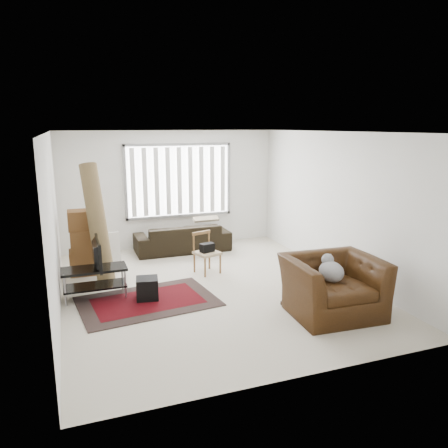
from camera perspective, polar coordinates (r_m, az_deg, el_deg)
The scene contains 11 objects.
room at distance 7.83m, azimuth -2.67°, elevation 5.07°, with size 6.00×6.02×2.71m.
persian_rug at distance 7.31m, azimuth -9.93°, elevation -9.91°, with size 2.30×1.68×0.02m.
tv_stand at distance 7.54m, azimuth -16.56°, elevation -6.57°, with size 1.04×0.47×0.52m.
tv at distance 7.43m, azimuth -16.75°, elevation -3.74°, with size 0.84×0.11×0.48m, color black.
subwoofer at distance 7.35m, azimuth -9.99°, elevation -8.26°, with size 0.35×0.35×0.35m, color black.
moving_boxes at distance 8.78m, azimuth -18.03°, elevation -2.58°, with size 0.51×0.47×1.24m.
white_flatpack at distance 8.84m, azimuth -15.35°, elevation -3.62°, with size 0.60×0.09×0.76m, color silver.
rolled_rug at distance 8.28m, azimuth -16.23°, elevation 0.22°, with size 0.32×0.32×2.16m, color brown.
sofa at distance 9.94m, azimuth -5.46°, elevation -1.26°, with size 2.12×0.92×0.82m, color black.
side_chair at distance 8.45m, azimuth -2.29°, elevation -3.50°, with size 0.54×0.54×0.80m.
armchair at distance 6.81m, azimuth 14.04°, elevation -7.39°, with size 1.41×1.25×1.00m.
Camera 1 is at (-2.28, -6.90, 2.80)m, focal length 35.00 mm.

